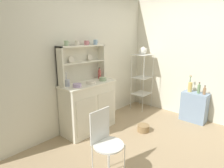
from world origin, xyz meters
The scene contains 22 objects.
ground_plane centered at (0.00, 0.00, 0.00)m, with size 3.84×3.84×0.00m, color tan.
wall_back centered at (0.00, 1.62, 1.25)m, with size 3.84×0.05×2.50m, color silver.
wall_right centered at (1.62, 0.00, 1.25)m, with size 0.05×3.84×2.50m, color silver.
hutch_cabinet centered at (-0.22, 1.37, 0.45)m, with size 1.00×0.45×0.89m.
hutch_shelf_unit centered at (-0.22, 1.53, 1.26)m, with size 0.93×0.18×0.64m.
bakers_rack centered at (1.31, 1.24, 0.80)m, with size 0.41×0.34×1.28m.
side_shelf_blue centered at (1.44, 0.07, 0.29)m, with size 0.28×0.48×0.59m, color #849EBC.
wire_chair centered at (-0.89, 0.33, 0.52)m, with size 0.36×0.36×0.85m.
floor_basket centered at (0.38, 0.58, 0.06)m, with size 0.21×0.21×0.12m, color #93754C.
cup_sage_0 centered at (-0.53, 1.49, 1.57)m, with size 0.08×0.06×0.08m.
cup_cream_1 centered at (-0.32, 1.49, 1.56)m, with size 0.09×0.07×0.08m.
cup_rose_2 centered at (-0.12, 1.49, 1.56)m, with size 0.09×0.08×0.08m.
cup_sky_3 centered at (0.09, 1.49, 1.57)m, with size 0.09×0.07×0.09m.
bowl_mixing_large centered at (-0.51, 1.29, 0.91)m, with size 0.14×0.14×0.05m, color #B79ECC.
bowl_floral_medium centered at (-0.22, 1.29, 0.91)m, with size 0.16×0.16×0.05m, color silver.
bowl_cream_small centered at (0.07, 1.29, 0.92)m, with size 0.13×0.13×0.06m, color #9EB78E.
jam_bottle centered at (0.15, 1.45, 0.97)m, with size 0.06×0.06×0.21m.
utensil_jar centered at (-0.59, 1.45, 0.95)m, with size 0.08×0.08×0.25m.
porcelain_teapot centered at (1.31, 1.24, 1.36)m, with size 0.25×0.16×0.18m.
flower_vase centered at (1.44, 0.19, 0.71)m, with size 0.08×0.08×0.34m.
oil_bottle centered at (1.44, 0.03, 0.68)m, with size 0.06×0.06×0.22m.
vinegar_bottle centered at (1.44, -0.08, 0.66)m, with size 0.05×0.05×0.18m.
Camera 1 is at (-2.30, -1.03, 1.67)m, focal length 30.00 mm.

